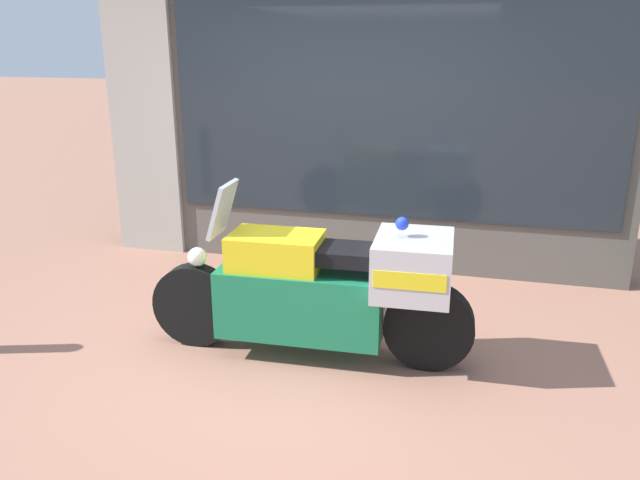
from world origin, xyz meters
TOP-DOWN VIEW (x-y plane):
  - ground_plane at (0.00, 0.00)m, footprint 60.00×60.00m
  - shop_building at (-0.34, 2.00)m, footprint 5.15×0.55m
  - window_display at (0.29, 2.03)m, footprint 3.97×0.30m
  - paramedic_motorcycle at (0.21, -0.10)m, footprint 2.33×0.65m

SIDE VIEW (x-z plane):
  - ground_plane at x=0.00m, z-range 0.00..0.00m
  - window_display at x=0.29m, z-range -0.49..1.40m
  - paramedic_motorcycle at x=0.21m, z-range -0.09..1.16m
  - shop_building at x=-0.34m, z-range 0.01..3.55m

